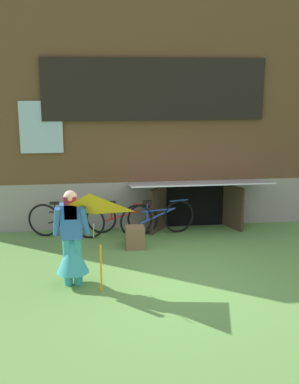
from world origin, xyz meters
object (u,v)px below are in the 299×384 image
Objects in this scene: bicycle_blue at (158,218)px; bicycle_black at (66,220)px; bicycle_red at (122,218)px; kite at (90,221)px; person at (72,246)px; wooden_crate at (135,237)px.

bicycle_black is (-1.96, 0.08, -0.01)m from bicycle_blue.
bicycle_blue is 1.07× the size of bicycle_red.
bicycle_blue is 1.02× the size of bicycle_black.
kite is 0.96× the size of bicycle_red.
person is 3.51× the size of wooden_crate.
wooden_crate is (1.39, -0.86, -0.15)m from bicycle_black.
bicycle_blue is at bearing 53.85° from wooden_crate.
bicycle_red is at bearing 78.01° from kite.
wooden_crate is (0.87, 2.19, -1.02)m from kite.
bicycle_blue is 0.98m from wooden_crate.
person is at bearing -98.95° from bicycle_red.
bicycle_blue reaches higher than wooden_crate.
wooden_crate is at bearing -16.20° from bicycle_black.
wooden_crate is at bearing -140.72° from bicycle_blue.
kite is at bearing -64.61° from bicycle_black.
bicycle_blue is (1.74, 2.40, -0.28)m from person.
kite reaches higher than bicycle_black.
person is 2.97m from bicycle_blue.
bicycle_black is at bearing 91.44° from person.
person reaches higher than bicycle_black.
bicycle_red is 1.20m from bicycle_black.
wooden_crate is (-0.57, -0.78, -0.16)m from bicycle_blue.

